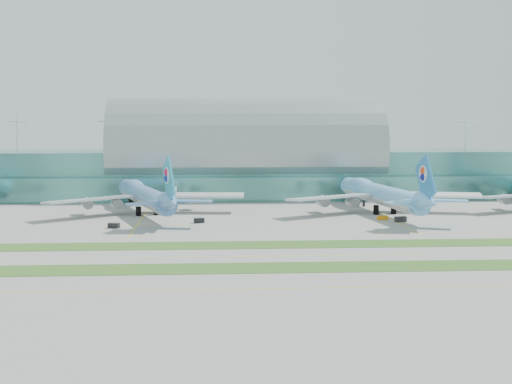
{
  "coord_description": "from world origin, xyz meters",
  "views": [
    {
      "loc": [
        -14.86,
        -187.61,
        33.77
      ],
      "look_at": [
        0.0,
        55.0,
        9.0
      ],
      "focal_mm": 50.0,
      "sensor_mm": 36.0,
      "label": 1
    }
  ],
  "objects": [
    {
      "name": "taxiline_c",
      "position": [
        0.0,
        18.0,
        0.01
      ],
      "size": [
        420.0,
        0.35,
        0.01
      ],
      "primitive_type": "cube",
      "color": "yellow",
      "rests_on": "ground"
    },
    {
      "name": "gse_e",
      "position": [
        42.43,
        47.78,
        0.68
      ],
      "size": [
        3.5,
        2.1,
        1.36
      ],
      "primitive_type": "cube",
      "rotation": [
        0.0,
        0.0,
        0.05
      ],
      "color": "orange",
      "rests_on": "ground"
    },
    {
      "name": "terminal",
      "position": [
        0.01,
        128.79,
        14.23
      ],
      "size": [
        340.0,
        69.1,
        36.0
      ],
      "color": "#3D7A75",
      "rests_on": "ground"
    },
    {
      "name": "gse_d",
      "position": [
        -19.38,
        44.36,
        0.81
      ],
      "size": [
        3.62,
        2.7,
        1.62
      ],
      "primitive_type": "cube",
      "rotation": [
        0.0,
        0.0,
        0.33
      ],
      "color": "black",
      "rests_on": "ground"
    },
    {
      "name": "taxiline_b",
      "position": [
        0.0,
        -14.0,
        0.01
      ],
      "size": [
        420.0,
        0.35,
        0.01
      ],
      "primitive_type": "cube",
      "color": "yellow",
      "rests_on": "ground"
    },
    {
      "name": "grass_strip_near",
      "position": [
        0.0,
        -28.0,
        0.04
      ],
      "size": [
        420.0,
        12.0,
        0.08
      ],
      "primitive_type": "cube",
      "color": "#2D591E",
      "rests_on": "ground"
    },
    {
      "name": "ground",
      "position": [
        0.0,
        0.0,
        0.0
      ],
      "size": [
        700.0,
        700.0,
        0.0
      ],
      "primitive_type": "plane",
      "color": "gray",
      "rests_on": "ground"
    },
    {
      "name": "taxiline_a",
      "position": [
        0.0,
        -48.0,
        0.01
      ],
      "size": [
        420.0,
        0.35,
        0.01
      ],
      "primitive_type": "cube",
      "color": "yellow",
      "rests_on": "ground"
    },
    {
      "name": "airliner_b",
      "position": [
        -39.31,
        68.68,
        7.0
      ],
      "size": [
        69.35,
        80.44,
        22.7
      ],
      "rotation": [
        0.0,
        0.0,
        0.3
      ],
      "color": "#5E90CE",
      "rests_on": "ground"
    },
    {
      "name": "airliner_c",
      "position": [
        45.95,
        66.72,
        7.15
      ],
      "size": [
        73.38,
        84.05,
        23.18
      ],
      "rotation": [
        0.0,
        0.0,
        0.15
      ],
      "color": "#71BEFA",
      "rests_on": "ground"
    },
    {
      "name": "taxiline_d",
      "position": [
        0.0,
        40.0,
        0.01
      ],
      "size": [
        420.0,
        0.35,
        0.01
      ],
      "primitive_type": "cube",
      "color": "yellow",
      "rests_on": "ground"
    },
    {
      "name": "grass_strip_far",
      "position": [
        0.0,
        2.0,
        0.04
      ],
      "size": [
        420.0,
        12.0,
        0.08
      ],
      "primitive_type": "cube",
      "color": "#2D591E",
      "rests_on": "ground"
    },
    {
      "name": "gse_f",
      "position": [
        47.26,
        42.72,
        0.89
      ],
      "size": [
        4.19,
        2.98,
        1.78
      ],
      "primitive_type": "cube",
      "rotation": [
        0.0,
        0.0,
        0.34
      ],
      "color": "black",
      "rests_on": "ground"
    },
    {
      "name": "gse_c",
      "position": [
        -45.78,
        34.93,
        0.78
      ],
      "size": [
        3.83,
        2.78,
        1.56
      ],
      "primitive_type": "cube",
      "rotation": [
        0.0,
        0.0,
        -0.29
      ],
      "color": "black",
      "rests_on": "ground"
    }
  ]
}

